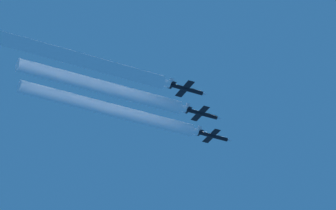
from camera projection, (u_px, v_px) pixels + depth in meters
jet_lead at (214, 136)px, 301.46m from camera, size 8.72×12.71×3.05m
jet_second_echelon at (203, 114)px, 287.82m from camera, size 8.72×12.71×3.05m
jet_third_echelon at (187, 89)px, 274.16m from camera, size 8.72×12.71×3.05m
smoke_trail_lead at (112, 110)px, 288.52m from camera, size 3.93×59.08×3.93m
smoke_trail_second_echelon at (105, 88)px, 275.96m from camera, size 3.93×53.11×3.93m
smoke_trail_third_echelon at (74, 58)px, 261.25m from camera, size 3.93×58.90×3.93m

